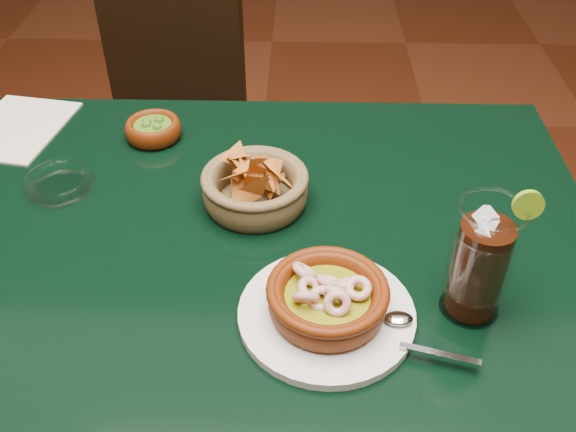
{
  "coord_description": "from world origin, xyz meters",
  "views": [
    {
      "loc": [
        0.16,
        -0.69,
        1.37
      ],
      "look_at": [
        0.14,
        -0.02,
        0.81
      ],
      "focal_mm": 40.0,
      "sensor_mm": 36.0,
      "label": 1
    }
  ],
  "objects_px": {
    "dining_table": "(198,285)",
    "chip_basket": "(255,188)",
    "cola_drink": "(480,262)",
    "shrimp_plate": "(327,302)",
    "dining_chair": "(161,135)"
  },
  "relations": [
    {
      "from": "chip_basket",
      "to": "cola_drink",
      "type": "distance_m",
      "value": 0.36
    },
    {
      "from": "shrimp_plate",
      "to": "cola_drink",
      "type": "height_order",
      "value": "cola_drink"
    },
    {
      "from": "dining_table",
      "to": "chip_basket",
      "type": "height_order",
      "value": "chip_basket"
    },
    {
      "from": "cola_drink",
      "to": "chip_basket",
      "type": "bearing_deg",
      "value": 143.97
    },
    {
      "from": "dining_table",
      "to": "cola_drink",
      "type": "bearing_deg",
      "value": -18.6
    },
    {
      "from": "chip_basket",
      "to": "shrimp_plate",
      "type": "bearing_deg",
      "value": -65.63
    },
    {
      "from": "dining_table",
      "to": "chip_basket",
      "type": "distance_m",
      "value": 0.18
    },
    {
      "from": "dining_table",
      "to": "dining_chair",
      "type": "distance_m",
      "value": 0.75
    },
    {
      "from": "shrimp_plate",
      "to": "cola_drink",
      "type": "xyz_separation_m",
      "value": [
        0.18,
        0.02,
        0.05
      ]
    },
    {
      "from": "shrimp_plate",
      "to": "chip_basket",
      "type": "height_order",
      "value": "chip_basket"
    },
    {
      "from": "dining_chair",
      "to": "chip_basket",
      "type": "bearing_deg",
      "value": -64.68
    },
    {
      "from": "shrimp_plate",
      "to": "chip_basket",
      "type": "distance_m",
      "value": 0.25
    },
    {
      "from": "dining_chair",
      "to": "cola_drink",
      "type": "distance_m",
      "value": 1.07
    },
    {
      "from": "dining_table",
      "to": "chip_basket",
      "type": "bearing_deg",
      "value": 43.41
    },
    {
      "from": "chip_basket",
      "to": "cola_drink",
      "type": "bearing_deg",
      "value": -36.03
    }
  ]
}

